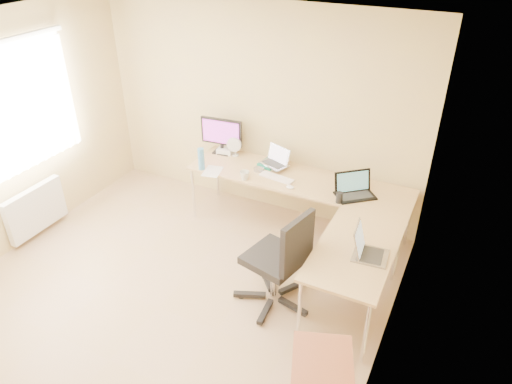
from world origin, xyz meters
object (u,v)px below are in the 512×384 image
at_px(laptop_center, 274,157).
at_px(water_bottle, 201,159).
at_px(laptop_black, 356,186).
at_px(desk_fan, 235,147).
at_px(mug, 245,175).
at_px(monitor, 222,136).
at_px(laptop_return, 372,246).
at_px(keyboard, 277,178).
at_px(office_chair, 274,260).
at_px(desk_return, 352,279).
at_px(desk_main, 297,205).

bearing_deg(laptop_center, water_bottle, -130.83).
bearing_deg(laptop_black, desk_fan, 129.32).
height_order(laptop_black, mug, laptop_black).
bearing_deg(monitor, laptop_center, -11.25).
bearing_deg(laptop_return, keyboard, 49.73).
height_order(laptop_center, office_chair, office_chair).
xyz_separation_m(desk_return, monitor, (-2.10, 1.20, 0.60)).
height_order(desk_main, mug, mug).
distance_m(water_bottle, desk_fan, 0.53).
xyz_separation_m(mug, laptop_return, (1.67, -0.76, 0.07)).
bearing_deg(water_bottle, desk_fan, 68.68).
distance_m(monitor, mug, 0.79).
xyz_separation_m(desk_main, laptop_center, (-0.36, 0.11, 0.51)).
xyz_separation_m(monitor, desk_fan, (0.19, 0.00, -0.11)).
xyz_separation_m(laptop_black, desk_fan, (-1.64, 0.30, -0.01)).
distance_m(desk_return, water_bottle, 2.27).
bearing_deg(keyboard, office_chair, -59.40).
xyz_separation_m(laptop_center, water_bottle, (-0.77, -0.41, -0.01)).
relative_size(laptop_black, office_chair, 0.38).
distance_m(monitor, laptop_black, 1.86).
xyz_separation_m(desk_main, office_chair, (0.26, -1.23, 0.13)).
xyz_separation_m(monitor, water_bottle, (0.00, -0.50, -0.10)).
bearing_deg(office_chair, water_bottle, 159.27).
xyz_separation_m(laptop_center, office_chair, (0.62, -1.34, -0.38)).
height_order(laptop_black, office_chair, office_chair).
distance_m(desk_return, mug, 1.72).
bearing_deg(mug, water_bottle, 180.00).
distance_m(desk_fan, laptop_return, 2.41).
xyz_separation_m(laptop_center, laptop_return, (1.48, -1.17, -0.03)).
height_order(monitor, office_chair, monitor).
relative_size(laptop_center, laptop_return, 0.90).
relative_size(mug, laptop_return, 0.31).
relative_size(mug, office_chair, 0.10).
bearing_deg(office_chair, laptop_black, 81.48).
distance_m(laptop_black, desk_fan, 1.67).
height_order(desk_main, desk_return, same).
relative_size(desk_main, office_chair, 2.40).
height_order(desk_main, keyboard, keyboard).
xyz_separation_m(laptop_black, laptop_return, (0.42, -0.96, -0.01)).
bearing_deg(laptop_return, desk_fan, 53.35).
bearing_deg(laptop_return, desk_main, 41.57).
bearing_deg(laptop_return, mug, 60.31).
height_order(laptop_black, water_bottle, water_bottle).
xyz_separation_m(laptop_black, office_chair, (-0.45, -1.13, -0.36)).
bearing_deg(desk_main, monitor, 169.93).
bearing_deg(laptop_center, keyboard, -37.95).
distance_m(monitor, desk_fan, 0.23).
bearing_deg(laptop_center, monitor, -165.37).
distance_m(monitor, laptop_center, 0.78).
distance_m(keyboard, office_chair, 1.24).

